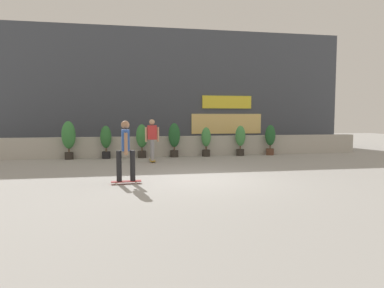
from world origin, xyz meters
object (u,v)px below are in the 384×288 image
potted_plant_2 (142,138)px  potted_plant_5 (240,139)px  potted_plant_4 (206,140)px  potted_plant_6 (270,138)px  potted_plant_3 (174,137)px  skater_far_left (152,138)px  potted_plant_0 (69,137)px  potted_plant_1 (106,140)px  skater_far_right (126,149)px

potted_plant_2 → potted_plant_5: size_ratio=1.06×
potted_plant_4 → potted_plant_6: 3.08m
potted_plant_3 → skater_far_left: size_ratio=0.89×
potted_plant_0 → potted_plant_1: 1.53m
potted_plant_3 → potted_plant_0: bearing=180.0°
potted_plant_1 → potted_plant_4: (4.41, 0.00, -0.07)m
potted_plant_1 → potted_plant_3: potted_plant_3 is taller
potted_plant_2 → skater_far_right: size_ratio=0.87×
potted_plant_6 → potted_plant_1: bearing=-180.0°
skater_far_left → potted_plant_1: bearing=141.6°
potted_plant_3 → potted_plant_5: (3.07, 0.00, -0.09)m
skater_far_left → skater_far_right: (-1.01, -4.40, 0.00)m
potted_plant_2 → skater_far_left: size_ratio=0.87×
potted_plant_4 → potted_plant_6: (3.08, 0.00, 0.07)m
potted_plant_4 → potted_plant_5: bearing=0.0°
potted_plant_2 → skater_far_left: (0.34, -1.48, 0.09)m
potted_plant_3 → skater_far_left: skater_far_left is taller
potted_plant_5 → skater_far_right: (-5.17, -5.88, 0.15)m
potted_plant_1 → potted_plant_6: size_ratio=1.00×
potted_plant_1 → potted_plant_4: size_ratio=1.07×
potted_plant_2 → potted_plant_6: size_ratio=1.04×
potted_plant_3 → potted_plant_4: (1.45, 0.00, -0.14)m
potted_plant_3 → potted_plant_6: 4.53m
potted_plant_1 → potted_plant_2: 1.53m
potted_plant_3 → potted_plant_2: bearing=180.0°
potted_plant_4 → potted_plant_1: bearing=180.0°
skater_far_right → potted_plant_3: bearing=70.4°
potted_plant_2 → potted_plant_0: bearing=180.0°
potted_plant_1 → potted_plant_2: potted_plant_2 is taller
potted_plant_0 → potted_plant_4: bearing=0.0°
potted_plant_1 → skater_far_left: (1.87, -1.48, 0.13)m
potted_plant_4 → potted_plant_6: potted_plant_6 is taller
potted_plant_3 → skater_far_right: size_ratio=0.89×
potted_plant_3 → potted_plant_4: 1.46m
skater_far_right → potted_plant_2: bearing=83.5°
potted_plant_6 → potted_plant_0: bearing=-180.0°
potted_plant_6 → skater_far_right: 8.87m
potted_plant_3 → skater_far_left: 1.84m
potted_plant_1 → potted_plant_0: bearing=180.0°
potted_plant_2 → potted_plant_5: potted_plant_2 is taller
potted_plant_1 → potted_plant_3: 2.96m
potted_plant_2 → potted_plant_4: size_ratio=1.11×
potted_plant_4 → skater_far_left: size_ratio=0.78×
potted_plant_0 → skater_far_right: size_ratio=0.95×
potted_plant_5 → potted_plant_1: bearing=-180.0°
potted_plant_2 → skater_far_right: 5.92m
potted_plant_4 → potted_plant_0: bearing=180.0°
potted_plant_2 → potted_plant_3: size_ratio=0.97×
potted_plant_3 → potted_plant_4: potted_plant_3 is taller
potted_plant_0 → skater_far_left: (3.40, -1.48, -0.01)m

